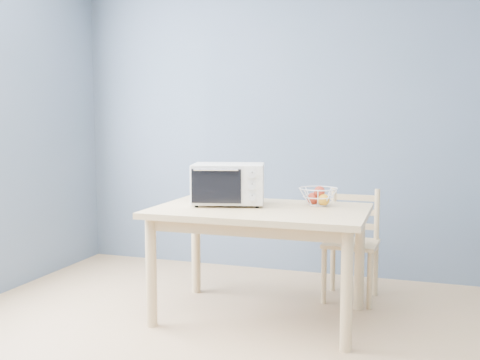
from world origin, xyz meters
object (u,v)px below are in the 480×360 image
(dining_table, at_px, (260,223))
(toaster_oven, at_px, (226,183))
(dining_chair, at_px, (352,245))
(fruit_basket, at_px, (319,196))

(dining_table, relative_size, toaster_oven, 2.56)
(toaster_oven, bearing_deg, dining_table, -25.79)
(dining_table, bearing_deg, dining_chair, 48.56)
(dining_table, bearing_deg, toaster_oven, 168.19)
(dining_table, distance_m, dining_chair, 0.85)
(fruit_basket, bearing_deg, dining_chair, 64.72)
(dining_chair, bearing_deg, toaster_oven, -142.32)
(dining_table, xyz_separation_m, dining_chair, (0.54, 0.61, -0.25))
(dining_chair, bearing_deg, dining_table, -128.49)
(dining_table, xyz_separation_m, fruit_basket, (0.35, 0.21, 0.17))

